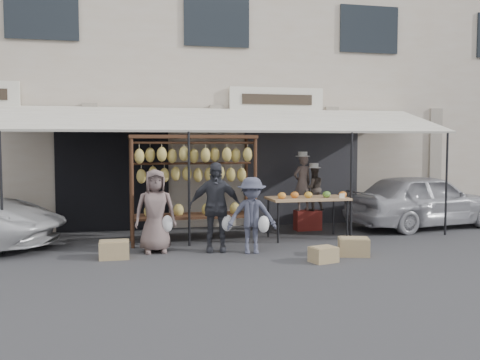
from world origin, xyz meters
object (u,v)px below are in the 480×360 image
object	(u,v)px
banana_rack	(193,167)
customer_left	(155,211)
produce_table	(308,199)
vendor_left	(302,183)
customer_mid	(215,207)
vendor_right	(314,188)
sedan	(424,200)
crate_near_b	(354,247)
customer_right	(252,215)
crate_far	(114,250)
crate_near_a	(323,255)

from	to	relation	value
banana_rack	customer_left	bearing A→B (deg)	-134.12
banana_rack	produce_table	world-z (taller)	banana_rack
vendor_left	customer_mid	xyz separation A→B (m)	(-2.45, -1.96, -0.28)
produce_table	vendor_right	xyz separation A→B (m)	(0.54, 1.09, 0.12)
vendor_right	sedan	size ratio (longest dim) A/B	0.27
vendor_left	crate_near_b	distance (m)	3.07
vendor_right	customer_right	bearing A→B (deg)	48.26
produce_table	crate_far	bearing A→B (deg)	-164.85
banana_rack	vendor_right	distance (m)	3.22
vendor_left	crate_near_a	xyz separation A→B (m)	(-0.77, -3.29, -1.00)
crate_near_a	sedan	bearing A→B (deg)	38.52
produce_table	vendor_left	distance (m)	1.13
banana_rack	customer_mid	world-z (taller)	banana_rack
vendor_right	crate_far	world-z (taller)	vendor_right
crate_far	crate_near_b	bearing A→B (deg)	-9.68
customer_left	sedan	bearing A→B (deg)	11.28
produce_table	crate_near_b	distance (m)	1.98
vendor_left	sedan	bearing A→B (deg)	160.02
banana_rack	vendor_left	bearing A→B (deg)	19.01
vendor_left	customer_right	world-z (taller)	vendor_left
vendor_left	crate_near_b	size ratio (longest dim) A/B	2.43
produce_table	customer_mid	bearing A→B (deg)	-158.01
vendor_right	sedan	distance (m)	2.79
produce_table	customer_left	size ratio (longest dim) A/B	1.08
banana_rack	vendor_right	world-z (taller)	banana_rack
customer_left	sedan	distance (m)	6.80
customer_mid	sedan	size ratio (longest dim) A/B	0.44
customer_left	crate_near_b	bearing A→B (deg)	-19.28
customer_left	crate_near_a	world-z (taller)	customer_left
crate_near_b	vendor_right	bearing A→B (deg)	83.82
produce_table	crate_far	world-z (taller)	produce_table
produce_table	sedan	world-z (taller)	sedan
customer_mid	sedan	distance (m)	5.76
customer_mid	crate_near_b	size ratio (longest dim) A/B	3.16
customer_mid	sedan	xyz separation A→B (m)	(5.50, 1.71, -0.19)
banana_rack	crate_near_a	xyz separation A→B (m)	(1.96, -2.35, -1.44)
customer_right	crate_near_a	world-z (taller)	customer_right
vendor_left	customer_left	distance (m)	4.02
produce_table	crate_near_a	bearing A→B (deg)	-103.21
produce_table	sedan	xyz separation A→B (m)	(3.30, 0.82, -0.20)
produce_table	vendor_right	bearing A→B (deg)	63.65
vendor_right	sedan	xyz separation A→B (m)	(2.76, -0.27, -0.32)
crate_near_a	produce_table	bearing A→B (deg)	76.79
produce_table	crate_far	distance (m)	4.29
customer_right	crate_near_b	size ratio (longest dim) A/B	2.65
crate_near_a	crate_far	size ratio (longest dim) A/B	0.84
vendor_left	customer_mid	world-z (taller)	vendor_left
vendor_left	crate_far	world-z (taller)	vendor_left
produce_table	vendor_right	world-z (taller)	vendor_right
produce_table	vendor_left	bearing A→B (deg)	76.71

